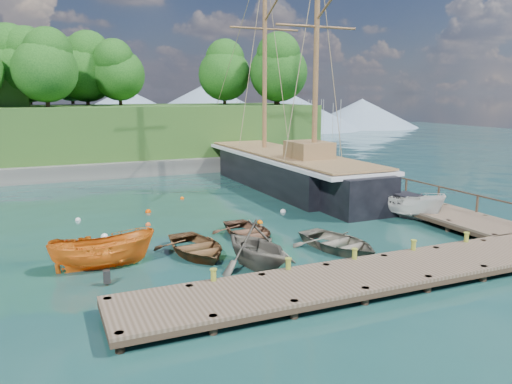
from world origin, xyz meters
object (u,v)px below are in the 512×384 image
motorboat_orange (104,268)px  cabin_boat_white (405,218)px  rowboat_3 (338,250)px  schooner (287,173)px  rowboat_2 (248,237)px  rowboat_1 (256,267)px  rowboat_0 (196,254)px

motorboat_orange → cabin_boat_white: bearing=-80.4°
rowboat_3 → motorboat_orange: (-10.41, 1.70, 0.00)m
cabin_boat_white → schooner: bearing=80.5°
rowboat_2 → schooner: 13.90m
rowboat_1 → cabin_boat_white: size_ratio=0.83×
rowboat_0 → schooner: schooner is taller
rowboat_2 → rowboat_3: size_ratio=0.93×
rowboat_3 → cabin_boat_white: bearing=15.6°
cabin_boat_white → rowboat_2: bearing=160.6°
rowboat_1 → rowboat_3: size_ratio=0.91×
rowboat_0 → motorboat_orange: bearing=178.6°
rowboat_0 → cabin_boat_white: (13.19, 1.64, 0.00)m
rowboat_1 → rowboat_2: size_ratio=0.98×
rowboat_2 → motorboat_orange: (-7.32, -1.84, 0.00)m
motorboat_orange → schooner: schooner is taller
rowboat_2 → schooner: schooner is taller
rowboat_0 → schooner: 17.09m
rowboat_2 → motorboat_orange: motorboat_orange is taller
rowboat_0 → rowboat_3: 6.61m
rowboat_0 → rowboat_2: size_ratio=1.06×
rowboat_2 → schooner: size_ratio=0.15×
rowboat_1 → motorboat_orange: rowboat_1 is taller
rowboat_2 → rowboat_3: rowboat_3 is taller
rowboat_3 → rowboat_1: bearing=175.9°
cabin_boat_white → rowboat_1: bearing=-179.3°
rowboat_3 → schooner: schooner is taller
motorboat_orange → schooner: bearing=-45.8°
rowboat_1 → rowboat_3: (4.47, 0.64, 0.00)m
rowboat_1 → rowboat_2: 4.40m
motorboat_orange → schooner: (15.23, 13.22, 1.16)m
rowboat_2 → cabin_boat_white: cabin_boat_white is taller
schooner → motorboat_orange: bearing=-139.7°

